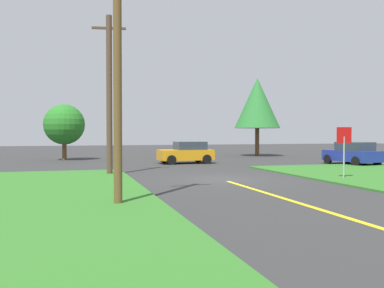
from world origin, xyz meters
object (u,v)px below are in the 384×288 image
at_px(utility_pole_mid, 109,93).
at_px(pine_tree_center, 257,103).
at_px(car_approaching_junction, 187,153).
at_px(car_on_crossroad, 353,153).
at_px(oak_tree_left, 64,125).
at_px(utility_pole_near, 117,50).
at_px(stop_sign, 344,143).

xyz_separation_m(utility_pole_mid, pine_tree_center, (15.63, 14.74, 0.85)).
distance_m(car_approaching_junction, car_on_crossroad, 11.92).
relative_size(utility_pole_mid, oak_tree_left, 1.82).
height_order(utility_pole_mid, oak_tree_left, utility_pole_mid).
distance_m(car_on_crossroad, utility_pole_near, 21.81).
relative_size(car_approaching_junction, utility_pole_near, 0.43).
height_order(car_on_crossroad, utility_pole_mid, utility_pole_mid).
xyz_separation_m(utility_pole_near, utility_pole_mid, (0.56, 9.56, -0.42)).
bearing_deg(stop_sign, pine_tree_center, -97.10).
bearing_deg(stop_sign, car_approaching_junction, -64.09).
relative_size(stop_sign, car_approaching_junction, 0.63).
distance_m(utility_pole_near, utility_pole_mid, 9.59).
bearing_deg(stop_sign, car_on_crossroad, -123.10).
bearing_deg(pine_tree_center, utility_pole_near, -123.68).
distance_m(car_approaching_junction, pine_tree_center, 12.86).
height_order(car_approaching_junction, pine_tree_center, pine_tree_center).
bearing_deg(car_on_crossroad, utility_pole_near, 116.42).
relative_size(stop_sign, utility_pole_mid, 0.30).
height_order(stop_sign, pine_tree_center, pine_tree_center).
xyz_separation_m(utility_pole_near, pine_tree_center, (16.19, 24.30, 0.43)).
relative_size(car_approaching_junction, pine_tree_center, 0.52).
bearing_deg(pine_tree_center, oak_tree_left, -176.24).
bearing_deg(oak_tree_left, utility_pole_mid, -79.30).
relative_size(oak_tree_left, pine_tree_center, 0.61).
bearing_deg(utility_pole_mid, car_on_crossroad, 7.99).
height_order(car_on_crossroad, utility_pole_near, utility_pole_near).
bearing_deg(car_on_crossroad, pine_tree_center, -0.17).
distance_m(car_on_crossroad, utility_pole_mid, 17.75).
bearing_deg(pine_tree_center, car_approaching_junction, -140.84).
relative_size(car_on_crossroad, oak_tree_left, 0.89).
bearing_deg(stop_sign, oak_tree_left, -48.46).
bearing_deg(car_on_crossroad, car_approaching_junction, 59.30).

